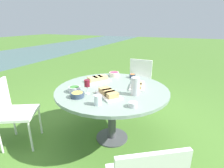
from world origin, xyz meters
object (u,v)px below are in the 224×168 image
at_px(chair_far_back, 139,79).
at_px(water_pitcher, 135,86).
at_px(wine_glass, 87,84).
at_px(dining_table, 112,94).
at_px(chair_near_left, 11,108).

height_order(chair_far_back, water_pitcher, water_pitcher).
xyz_separation_m(water_pitcher, wine_glass, (-0.19, 0.53, 0.02)).
xyz_separation_m(chair_far_back, water_pitcher, (-1.34, -0.30, 0.34)).
xyz_separation_m(dining_table, wine_glass, (-0.28, 0.20, 0.21)).
distance_m(chair_far_back, wine_glass, 1.59).
bearing_deg(dining_table, chair_near_left, 117.89).
height_order(dining_table, wine_glass, wine_glass).
distance_m(dining_table, wine_glass, 0.40).
height_order(dining_table, chair_far_back, chair_far_back).
height_order(chair_near_left, water_pitcher, water_pitcher).
bearing_deg(water_pitcher, dining_table, 74.80).
relative_size(dining_table, water_pitcher, 6.83).
distance_m(chair_near_left, chair_far_back, 2.21).
bearing_deg(chair_near_left, dining_table, -62.11).
distance_m(water_pitcher, wine_glass, 0.57).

